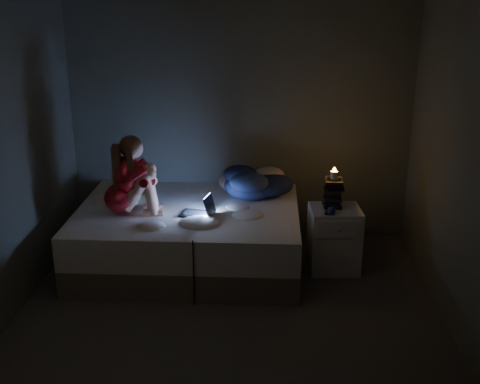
# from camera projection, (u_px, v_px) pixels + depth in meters

# --- Properties ---
(floor) EXTENTS (3.60, 3.80, 0.02)m
(floor) POSITION_uv_depth(u_px,v_px,m) (228.00, 324.00, 4.95)
(floor) COLOR black
(floor) RESTS_ON ground
(wall_back) EXTENTS (3.60, 0.02, 2.60)m
(wall_back) POSITION_uv_depth(u_px,v_px,m) (240.00, 119.00, 6.32)
(wall_back) COLOR #4C4E48
(wall_back) RESTS_ON ground
(wall_front) EXTENTS (3.60, 0.02, 2.60)m
(wall_front) POSITION_uv_depth(u_px,v_px,m) (196.00, 299.00, 2.72)
(wall_front) COLOR #4C4E48
(wall_front) RESTS_ON ground
(wall_right) EXTENTS (0.02, 3.80, 2.60)m
(wall_right) POSITION_uv_depth(u_px,v_px,m) (470.00, 177.00, 4.43)
(wall_right) COLOR #4C4E48
(wall_right) RESTS_ON ground
(bed) EXTENTS (2.14, 1.60, 0.59)m
(bed) POSITION_uv_depth(u_px,v_px,m) (189.00, 236.00, 5.91)
(bed) COLOR beige
(bed) RESTS_ON ground
(pillow) EXTENTS (0.40, 0.28, 0.12)m
(pillow) POSITION_uv_depth(u_px,v_px,m) (119.00, 195.00, 6.00)
(pillow) COLOR silver
(pillow) RESTS_ON bed
(woman) EXTENTS (0.52, 0.39, 0.77)m
(woman) POSITION_uv_depth(u_px,v_px,m) (119.00, 176.00, 5.54)
(woman) COLOR #A71920
(woman) RESTS_ON bed
(laptop) EXTENTS (0.35, 0.28, 0.22)m
(laptop) POSITION_uv_depth(u_px,v_px,m) (196.00, 204.00, 5.61)
(laptop) COLOR black
(laptop) RESTS_ON bed
(clothes_pile) EXTENTS (0.70, 0.63, 0.34)m
(clothes_pile) POSITION_uv_depth(u_px,v_px,m) (251.00, 181.00, 6.08)
(clothes_pile) COLOR navy
(clothes_pile) RESTS_ON bed
(nightstand) EXTENTS (0.50, 0.46, 0.63)m
(nightstand) POSITION_uv_depth(u_px,v_px,m) (334.00, 239.00, 5.79)
(nightstand) COLOR silver
(nightstand) RESTS_ON ground
(book_stack) EXTENTS (0.19, 0.25, 0.29)m
(book_stack) POSITION_uv_depth(u_px,v_px,m) (333.00, 192.00, 5.70)
(book_stack) COLOR black
(book_stack) RESTS_ON nightstand
(candle) EXTENTS (0.07, 0.07, 0.08)m
(candle) POSITION_uv_depth(u_px,v_px,m) (334.00, 173.00, 5.64)
(candle) COLOR beige
(candle) RESTS_ON book_stack
(phone) EXTENTS (0.11, 0.15, 0.01)m
(phone) POSITION_uv_depth(u_px,v_px,m) (328.00, 212.00, 5.60)
(phone) COLOR black
(phone) RESTS_ON nightstand
(blue_orb) EXTENTS (0.08, 0.08, 0.08)m
(blue_orb) POSITION_uv_depth(u_px,v_px,m) (330.00, 211.00, 5.52)
(blue_orb) COLOR navy
(blue_orb) RESTS_ON nightstand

